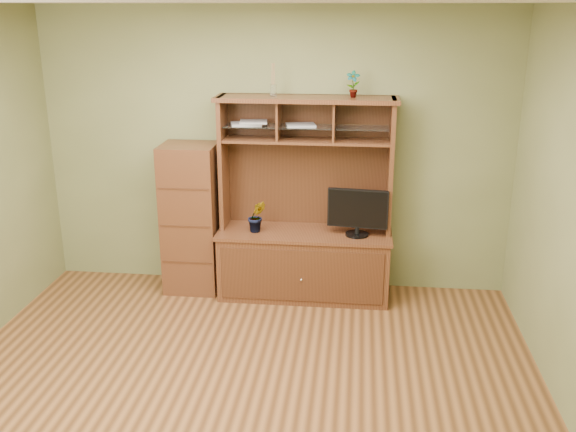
# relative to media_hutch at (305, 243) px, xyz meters

# --- Properties ---
(room) EXTENTS (4.54, 4.04, 2.74)m
(room) POSITION_rel_media_hutch_xyz_m (-0.32, -1.73, 0.83)
(room) COLOR #4F2E16
(room) RESTS_ON ground
(media_hutch) EXTENTS (1.66, 0.61, 1.90)m
(media_hutch) POSITION_rel_media_hutch_xyz_m (0.00, 0.00, 0.00)
(media_hutch) COLOR #3F1E12
(media_hutch) RESTS_ON room
(monitor) EXTENTS (0.56, 0.21, 0.44)m
(monitor) POSITION_rel_media_hutch_xyz_m (0.49, -0.08, 0.36)
(monitor) COLOR black
(monitor) RESTS_ON media_hutch
(orchid_plant) EXTENTS (0.19, 0.17, 0.30)m
(orchid_plant) POSITION_rel_media_hutch_xyz_m (-0.44, -0.08, 0.28)
(orchid_plant) COLOR #2A581E
(orchid_plant) RESTS_ON media_hutch
(top_plant) EXTENTS (0.13, 0.09, 0.24)m
(top_plant) POSITION_rel_media_hutch_xyz_m (0.41, 0.08, 1.50)
(top_plant) COLOR #345E21
(top_plant) RESTS_ON media_hutch
(reed_diffuser) EXTENTS (0.06, 0.06, 0.29)m
(reed_diffuser) POSITION_rel_media_hutch_xyz_m (-0.30, 0.08, 1.49)
(reed_diffuser) COLOR silver
(reed_diffuser) RESTS_ON media_hutch
(magazines) EXTENTS (0.81, 0.27, 0.04)m
(magazines) POSITION_rel_media_hutch_xyz_m (-0.37, 0.08, 1.13)
(magazines) COLOR #A8A8AC
(magazines) RESTS_ON media_hutch
(side_cabinet) EXTENTS (0.52, 0.47, 1.45)m
(side_cabinet) POSITION_rel_media_hutch_xyz_m (-1.10, 0.02, 0.20)
(side_cabinet) COLOR #3F1E12
(side_cabinet) RESTS_ON room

